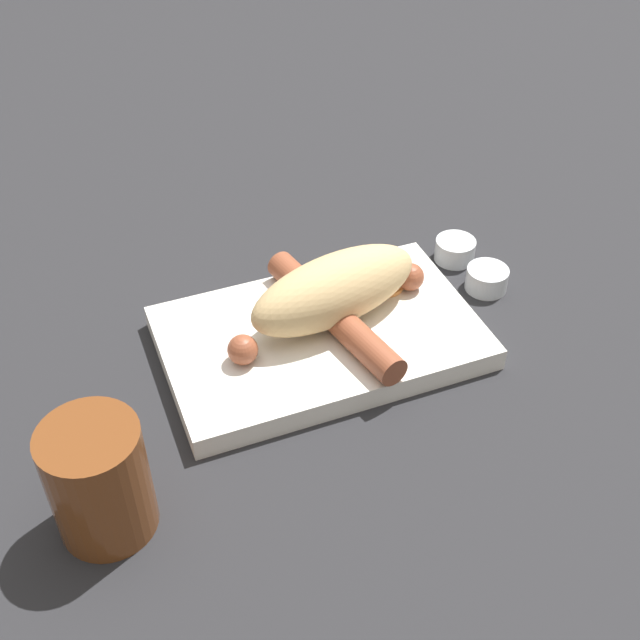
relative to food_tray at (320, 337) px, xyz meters
The scene contains 8 objects.
ground_plane 0.01m from the food_tray, ahead, with size 3.00×3.00×0.00m, color #232326.
food_tray is the anchor object (origin of this frame).
bread_roll 0.05m from the food_tray, 149.39° to the right, with size 0.17×0.10×0.06m.
sausage 0.03m from the food_tray, 161.20° to the right, with size 0.20×0.18×0.03m.
pickled_veggies 0.08m from the food_tray, 147.85° to the right, with size 0.07×0.08×0.00m.
condiment_cup_near 0.18m from the food_tray, behind, with size 0.04×0.04×0.02m.
condiment_cup_far 0.19m from the food_tray, 157.77° to the right, with size 0.04×0.04×0.02m.
drink_glass 0.24m from the food_tray, 29.31° to the left, with size 0.07×0.07×0.09m.
Camera 1 is at (0.20, 0.49, 0.49)m, focal length 45.00 mm.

